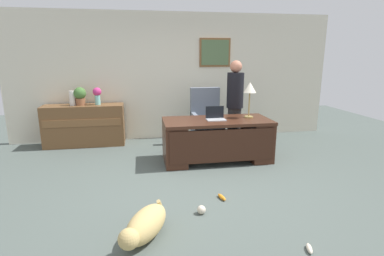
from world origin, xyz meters
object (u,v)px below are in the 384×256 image
at_px(armchair, 206,121).
at_px(vase_with_flowers, 97,94).
at_px(dog_lying, 145,225).
at_px(desk_lamp, 250,90).
at_px(potted_plant, 80,95).
at_px(credenza, 85,125).
at_px(vase_empty, 72,98).
at_px(desk, 217,139).
at_px(dog_toy_plush, 309,248).
at_px(dog_toy_bone, 222,197).
at_px(dog_toy_ball, 201,210).
at_px(person_standing, 235,104).
at_px(laptop, 215,116).

xyz_separation_m(armchair, vase_with_flowers, (-2.16, 0.42, 0.54)).
xyz_separation_m(dog_lying, desk_lamp, (1.89, 2.25, 1.07)).
bearing_deg(potted_plant, credenza, -1.96).
bearing_deg(vase_with_flowers, vase_empty, 180.00).
bearing_deg(armchair, desk_lamp, -55.96).
height_order(desk, dog_toy_plush, desk).
height_order(vase_empty, dog_toy_plush, vase_empty).
distance_m(desk, credenza, 2.80).
xyz_separation_m(vase_empty, dog_toy_bone, (2.33, -2.81, -0.96)).
bearing_deg(desk_lamp, vase_empty, 158.44).
distance_m(dog_toy_ball, dog_toy_plush, 1.22).
bearing_deg(person_standing, armchair, 146.81).
relative_size(laptop, dog_toy_plush, 2.09).
relative_size(desk_lamp, dog_toy_bone, 3.35).
height_order(laptop, dog_toy_bone, laptop).
xyz_separation_m(credenza, potted_plant, (-0.04, 0.00, 0.62)).
height_order(person_standing, vase_with_flowers, person_standing).
relative_size(vase_with_flowers, potted_plant, 0.97).
xyz_separation_m(person_standing, dog_lying, (-1.80, -2.79, -0.74)).
height_order(person_standing, laptop, person_standing).
height_order(desk, credenza, credenza).
height_order(credenza, dog_lying, credenza).
relative_size(desk, dog_toy_ball, 18.13).
height_order(desk, potted_plant, potted_plant).
distance_m(laptop, dog_toy_plush, 2.76).
height_order(dog_lying, desk_lamp, desk_lamp).
relative_size(credenza, laptop, 4.94).
xyz_separation_m(laptop, desk_lamp, (0.63, 0.07, 0.44)).
distance_m(laptop, dog_toy_bone, 1.68).
xyz_separation_m(credenza, vase_empty, (-0.19, 0.00, 0.56)).
height_order(credenza, dog_toy_ball, credenza).
xyz_separation_m(dog_lying, vase_with_flowers, (-0.85, 3.53, 0.89)).
height_order(desk, dog_toy_bone, desk).
height_order(laptop, potted_plant, potted_plant).
relative_size(dog_toy_ball, dog_toy_bone, 0.55).
bearing_deg(person_standing, dog_toy_bone, -111.24).
xyz_separation_m(armchair, dog_toy_ball, (-0.65, -2.72, -0.46)).
relative_size(credenza, dog_toy_plush, 10.30).
height_order(person_standing, dog_toy_bone, person_standing).
xyz_separation_m(desk, dog_lying, (-1.30, -2.15, -0.25)).
bearing_deg(dog_toy_ball, vase_with_flowers, 115.71).
distance_m(potted_plant, dog_toy_bone, 3.70).
bearing_deg(desk, dog_toy_ball, -109.86).
height_order(credenza, dog_toy_plush, credenza).
distance_m(vase_empty, potted_plant, 0.16).
distance_m(dog_lying, dog_toy_ball, 0.78).
relative_size(dog_toy_ball, dog_toy_plush, 0.66).
height_order(armchair, dog_toy_bone, armchair).
xyz_separation_m(vase_empty, dog_toy_ball, (1.99, -3.14, -0.93)).
height_order(dog_lying, vase_empty, vase_empty).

